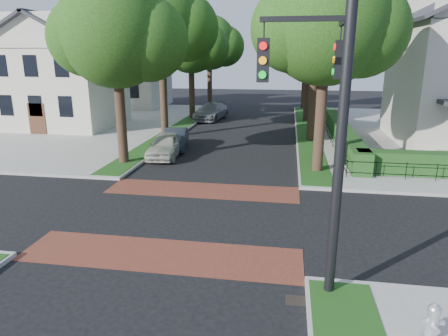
{
  "coord_description": "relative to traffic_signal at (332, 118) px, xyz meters",
  "views": [
    {
      "loc": [
        3.83,
        -14.24,
        6.18
      ],
      "look_at": [
        1.27,
        1.62,
        1.6
      ],
      "focal_mm": 32.0,
      "sensor_mm": 36.0,
      "label": 1
    }
  ],
  "objects": [
    {
      "name": "tree_right_near",
      "position": [
        0.72,
        11.65,
        2.92
      ],
      "size": [
        7.75,
        6.67,
        10.66
      ],
      "color": "black",
      "rests_on": "sidewalk_ne"
    },
    {
      "name": "tree_right_mid",
      "position": [
        0.72,
        19.66,
        3.28
      ],
      "size": [
        8.25,
        7.09,
        11.22
      ],
      "color": "black",
      "rests_on": "sidewalk_ne"
    },
    {
      "name": "traffic_signal",
      "position": [
        0.0,
        0.0,
        0.0
      ],
      "size": [
        2.17,
        2.0,
        8.0
      ],
      "color": "black",
      "rests_on": "sidewalk_se"
    },
    {
      "name": "tree_left_near",
      "position": [
        -10.28,
        11.64,
        2.56
      ],
      "size": [
        7.5,
        6.45,
        10.2
      ],
      "color": "black",
      "rests_on": "sidewalk_nw"
    },
    {
      "name": "sidewalk_nw",
      "position": [
        -24.39,
        23.41,
        -4.63
      ],
      "size": [
        30.0,
        30.0,
        0.15
      ],
      "primitive_type": "cube",
      "color": "gray",
      "rests_on": "ground"
    },
    {
      "name": "fire_hydrant",
      "position": [
        2.21,
        -1.86,
        -4.1
      ],
      "size": [
        0.49,
        0.48,
        0.95
      ],
      "rotation": [
        0.0,
        0.0,
        -0.11
      ],
      "color": "silver",
      "rests_on": "sidewalk_se"
    },
    {
      "name": "tree_left_mid",
      "position": [
        -10.28,
        19.66,
        3.64
      ],
      "size": [
        8.0,
        6.88,
        11.48
      ],
      "color": "black",
      "rests_on": "sidewalk_nw"
    },
    {
      "name": "ground",
      "position": [
        -4.89,
        4.41,
        -4.71
      ],
      "size": [
        120.0,
        120.0,
        0.0
      ],
      "primitive_type": "plane",
      "color": "black",
      "rests_on": "ground"
    },
    {
      "name": "grass_strip_nw",
      "position": [
        -10.29,
        23.51,
        -4.55
      ],
      "size": [
        1.6,
        29.8,
        0.02
      ],
      "primitive_type": "cube",
      "color": "#1B3F12",
      "rests_on": "sidewalk_nw"
    },
    {
      "name": "fence_main_road",
      "position": [
        2.01,
        19.41,
        -4.11
      ],
      "size": [
        0.06,
        18.0,
        0.9
      ],
      "primitive_type": null,
      "color": "black",
      "rests_on": "sidewalk_ne"
    },
    {
      "name": "parked_car_rear",
      "position": [
        -8.49,
        28.48,
        -3.9
      ],
      "size": [
        3.11,
        5.83,
        1.61
      ],
      "primitive_type": "imported",
      "rotation": [
        0.0,
        0.0,
        -0.16
      ],
      "color": "gray",
      "rests_on": "ground"
    },
    {
      "name": "hedge_main_road",
      "position": [
        2.81,
        19.41,
        -3.96
      ],
      "size": [
        1.0,
        18.0,
        1.2
      ],
      "primitive_type": "cube",
      "color": "#204718",
      "rests_on": "sidewalk_ne"
    },
    {
      "name": "grass_strip_ne",
      "position": [
        0.51,
        23.51,
        -4.55
      ],
      "size": [
        1.6,
        29.8,
        0.02
      ],
      "primitive_type": "cube",
      "color": "#1B3F12",
      "rests_on": "sidewalk_ne"
    },
    {
      "name": "crosswalk_near",
      "position": [
        -4.89,
        1.21,
        -4.7
      ],
      "size": [
        9.0,
        2.2,
        0.01
      ],
      "primitive_type": "cube",
      "color": "brown",
      "rests_on": "ground"
    },
    {
      "name": "storm_drain",
      "position": [
        -0.59,
        -0.59,
        -4.7
      ],
      "size": [
        0.65,
        0.45,
        0.01
      ],
      "primitive_type": "cube",
      "color": "black",
      "rests_on": "ground"
    },
    {
      "name": "tree_left_back",
      "position": [
        -10.28,
        37.65,
        2.7
      ],
      "size": [
        7.75,
        6.66,
        10.44
      ],
      "color": "black",
      "rests_on": "sidewalk_nw"
    },
    {
      "name": "parked_car_middle",
      "position": [
        -8.49,
        15.69,
        -4.03
      ],
      "size": [
        2.08,
        4.31,
        1.36
      ],
      "primitive_type": "imported",
      "rotation": [
        0.0,
        0.0,
        0.16
      ],
      "color": "#1F262F",
      "rests_on": "ground"
    },
    {
      "name": "parked_car_front",
      "position": [
        -8.49,
        13.49,
        -3.96
      ],
      "size": [
        1.96,
        4.44,
        1.49
      ],
      "primitive_type": "imported",
      "rotation": [
        0.0,
        0.0,
        0.05
      ],
      "color": "beige",
      "rests_on": "ground"
    },
    {
      "name": "house_left_far",
      "position": [
        -20.38,
        36.41,
        0.33
      ],
      "size": [
        10.0,
        9.0,
        10.14
      ],
      "color": "beige",
      "rests_on": "sidewalk_nw"
    },
    {
      "name": "crosswalk_far",
      "position": [
        -4.89,
        7.61,
        -4.7
      ],
      "size": [
        9.0,
        2.2,
        0.01
      ],
      "primitive_type": "cube",
      "color": "brown",
      "rests_on": "ground"
    },
    {
      "name": "house_left_near",
      "position": [
        -20.38,
        22.41,
        0.33
      ],
      "size": [
        10.0,
        9.0,
        10.14
      ],
      "color": "beige",
      "rests_on": "sidewalk_nw"
    },
    {
      "name": "tree_left_far",
      "position": [
        -10.29,
        28.63,
        2.41
      ],
      "size": [
        7.0,
        6.02,
        9.86
      ],
      "color": "black",
      "rests_on": "sidewalk_nw"
    },
    {
      "name": "tree_right_back",
      "position": [
        0.72,
        37.64,
        2.56
      ],
      "size": [
        7.5,
        6.45,
        10.2
      ],
      "color": "black",
      "rests_on": "sidewalk_ne"
    },
    {
      "name": "tree_right_far",
      "position": [
        0.71,
        28.64,
        2.2
      ],
      "size": [
        7.25,
        6.23,
        9.74
      ],
      "color": "black",
      "rests_on": "sidewalk_ne"
    }
  ]
}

